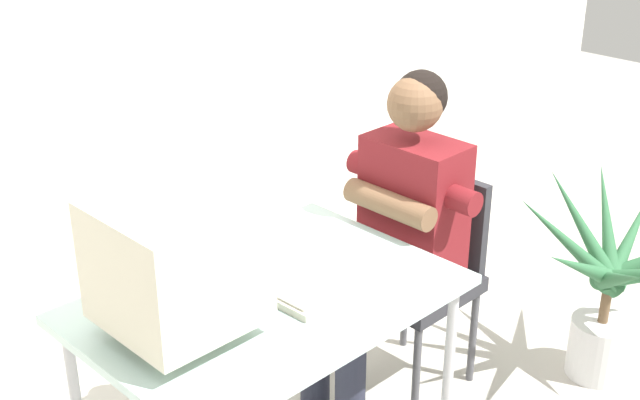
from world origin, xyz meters
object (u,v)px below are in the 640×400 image
person_seated (393,234)px  desk_mug (225,238)px  desk (268,311)px  crt_monitor (177,262)px  office_chair (424,267)px  potted_plant (608,286)px  keyboard (275,285)px

person_seated → desk_mug: size_ratio=11.94×
desk → crt_monitor: crt_monitor is taller
desk → desk_mug: bearing=75.0°
office_chair → crt_monitor: bearing=-178.4°
office_chair → person_seated: person_seated is taller
person_seated → desk_mug: person_seated is taller
desk_mug → potted_plant: bearing=-31.6°
desk → potted_plant: (1.35, -0.47, -0.27)m
crt_monitor → office_chair: (1.15, 0.03, -0.48)m
desk → crt_monitor: 0.43m
desk → potted_plant: size_ratio=1.29×
person_seated → desk: bearing=-176.1°
desk → crt_monitor: size_ratio=2.78×
crt_monitor → office_chair: bearing=1.6°
desk → office_chair: size_ratio=1.35×
crt_monitor → keyboard: crt_monitor is taller
desk → keyboard: (0.04, 0.01, 0.07)m
crt_monitor → person_seated: size_ratio=0.32×
crt_monitor → office_chair: 1.25m
crt_monitor → potted_plant: bearing=-16.1°
office_chair → desk_mug: office_chair is taller
person_seated → potted_plant: (0.71, -0.51, -0.29)m
desk_mug → crt_monitor: bearing=-143.2°
keyboard → potted_plant: size_ratio=0.47×
desk → keyboard: size_ratio=2.72×
desk → person_seated: bearing=3.9°
desk_mug → office_chair: bearing=-19.5°
crt_monitor → potted_plant: size_ratio=0.47×
keyboard → office_chair: (0.80, 0.04, -0.26)m
office_chair → person_seated: size_ratio=0.66×
keyboard → potted_plant: (1.32, -0.48, -0.34)m
person_seated → desk_mug: (-0.56, 0.27, 0.09)m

